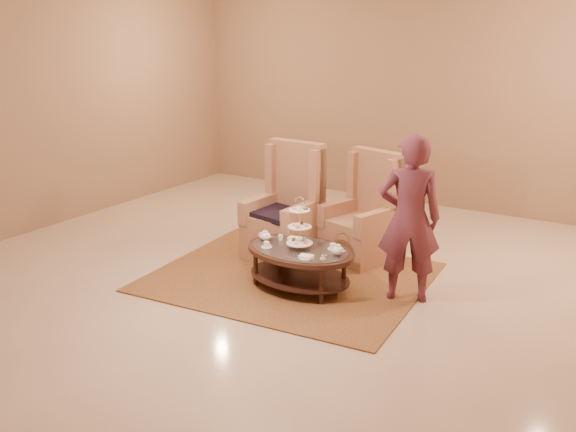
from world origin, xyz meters
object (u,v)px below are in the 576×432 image
Objects in this scene: tea_table at (299,256)px; armchair_right at (364,224)px; person at (409,219)px; armchair_left at (287,219)px.

tea_table is 0.98× the size of armchair_right.
person is (1.08, 0.35, 0.50)m from tea_table.
person reaches higher than armchair_left.
armchair_right is (0.85, 0.41, -0.03)m from armchair_left.
armchair_left is 1.85m from person.
armchair_left is 0.95m from armchair_right.
armchair_left is at bearing 133.22° from tea_table.
tea_table is at bearing -8.30° from person.
armchair_left is at bearing -138.17° from armchair_right.
tea_table is at bearing -82.50° from armchair_right.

